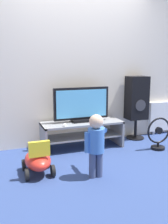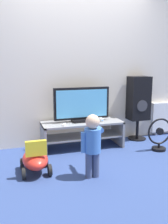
{
  "view_description": "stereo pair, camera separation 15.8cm",
  "coord_description": "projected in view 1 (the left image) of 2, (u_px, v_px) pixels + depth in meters",
  "views": [
    {
      "loc": [
        -1.27,
        -3.35,
        1.34
      ],
      "look_at": [
        0.0,
        0.14,
        0.59
      ],
      "focal_mm": 40.0,
      "sensor_mm": 36.0,
      "label": 1
    },
    {
      "loc": [
        -1.12,
        -3.4,
        1.34
      ],
      "look_at": [
        0.0,
        0.14,
        0.59
      ],
      "focal_mm": 40.0,
      "sensor_mm": 36.0,
      "label": 2
    }
  ],
  "objects": [
    {
      "name": "ground_plane",
      "position": [
        87.0,
        152.0,
        3.78
      ],
      "size": [
        16.0,
        16.0,
        0.0
      ],
      "primitive_type": "plane",
      "color": "navy"
    },
    {
      "name": "wall_back",
      "position": [
        75.0,
        65.0,
        4.02
      ],
      "size": [
        10.0,
        0.06,
        2.6
      ],
      "color": "silver",
      "rests_on": "ground_plane"
    },
    {
      "name": "tv_stand",
      "position": [
        82.0,
        130.0,
        3.93
      ],
      "size": [
        1.27,
        0.47,
        0.42
      ],
      "color": "gray",
      "rests_on": "ground_plane"
    },
    {
      "name": "television",
      "position": [
        81.0,
        105.0,
        3.87
      ],
      "size": [
        0.89,
        0.2,
        0.54
      ],
      "color": "black",
      "rests_on": "tv_stand"
    },
    {
      "name": "game_console",
      "position": [
        100.0,
        119.0,
        3.98
      ],
      "size": [
        0.05,
        0.2,
        0.05
      ],
      "color": "white",
      "rests_on": "tv_stand"
    },
    {
      "name": "remote_primary",
      "position": [
        64.0,
        125.0,
        3.67
      ],
      "size": [
        0.08,
        0.13,
        0.03
      ],
      "color": "white",
      "rests_on": "tv_stand"
    },
    {
      "name": "child",
      "position": [
        96.0,
        141.0,
        2.89
      ],
      "size": [
        0.29,
        0.44,
        0.76
      ],
      "color": "#3F4C72",
      "rests_on": "ground_plane"
    },
    {
      "name": "speaker_tower",
      "position": [
        137.0,
        99.0,
        4.33
      ],
      "size": [
        0.35,
        0.32,
        1.1
      ],
      "color": "black",
      "rests_on": "ground_plane"
    },
    {
      "name": "floor_fan",
      "position": [
        159.0,
        135.0,
        3.87
      ],
      "size": [
        0.41,
        0.21,
        0.51
      ],
      "color": "black",
      "rests_on": "ground_plane"
    },
    {
      "name": "ride_on_toy",
      "position": [
        38.0,
        160.0,
        3.03
      ],
      "size": [
        0.35,
        0.53,
        0.45
      ],
      "color": "red",
      "rests_on": "ground_plane"
    },
    {
      "name": "radiator",
      "position": [
        165.0,
        116.0,
        4.74
      ],
      "size": [
        0.69,
        0.08,
        0.61
      ],
      "color": "white",
      "rests_on": "ground_plane"
    }
  ]
}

